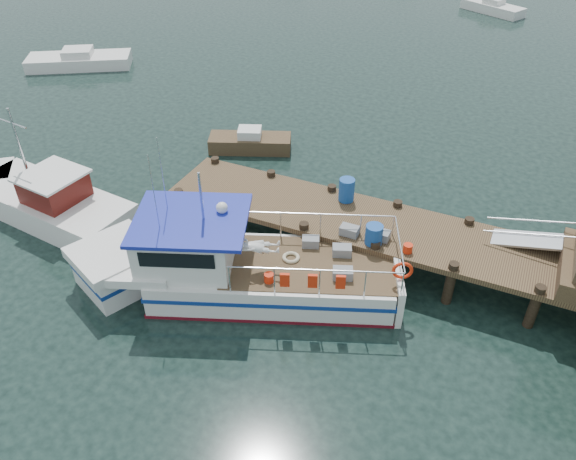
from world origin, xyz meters
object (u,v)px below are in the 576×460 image
at_px(moored_a, 79,60).
at_px(work_boat, 43,199).
at_px(moored_b, 493,7).
at_px(lobster_boat, 232,266).
at_px(moored_rowboat, 250,142).
at_px(dock, 534,240).

bearing_deg(moored_a, work_boat, -64.41).
bearing_deg(moored_b, work_boat, -116.67).
distance_m(work_boat, moored_b, 37.67).
bearing_deg(lobster_boat, moored_rowboat, 92.82).
relative_size(dock, moored_rowboat, 4.21).
relative_size(lobster_boat, moored_rowboat, 2.68).
bearing_deg(lobster_boat, work_boat, 153.72).
relative_size(work_boat, moored_rowboat, 2.11).
height_order(lobster_boat, moored_b, lobster_boat).
xyz_separation_m(dock, moored_b, (-5.65, 32.94, -1.84)).
bearing_deg(moored_b, dock, -88.99).
relative_size(dock, lobster_boat, 1.57).
distance_m(dock, lobster_boat, 9.36).
bearing_deg(dock, moored_b, 99.73).
height_order(dock, moored_rowboat, dock).
bearing_deg(moored_a, lobster_boat, -47.92).
xyz_separation_m(lobster_boat, work_boat, (-8.72, 0.73, -0.26)).
height_order(moored_a, moored_b, moored_a).
distance_m(lobster_boat, moored_b, 36.68).
bearing_deg(dock, moored_rowboat, 157.92).
xyz_separation_m(work_boat, moored_b, (11.61, 35.84, -0.29)).
xyz_separation_m(work_boat, moored_rowboat, (4.79, 7.95, -0.29)).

